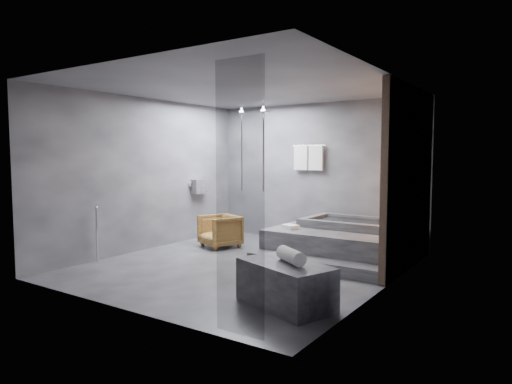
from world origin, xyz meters
The scene contains 7 objects.
room centered at (0.40, 0.24, 1.73)m, with size 5.00×5.04×2.82m.
tub_deck centered at (1.05, 1.45, 0.25)m, with size 2.20×2.00×0.50m, color #353538.
tub_step centered at (1.05, 0.27, 0.09)m, with size 2.20×0.36×0.18m, color #353538.
concrete_bench centered at (1.53, -1.37, 0.26)m, with size 1.14×0.63×0.51m, color #2E2E31.
driftwood_chair centered at (-1.24, 0.89, 0.31)m, with size 0.66×0.68×0.62m, color #4F3313.
rolled_towel centered at (1.57, -1.33, 0.60)m, with size 0.17×0.17×0.46m, color white.
deck_towel centered at (0.33, 0.85, 0.54)m, with size 0.26×0.19×0.07m, color white.
Camera 1 is at (4.13, -5.88, 1.76)m, focal length 32.00 mm.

